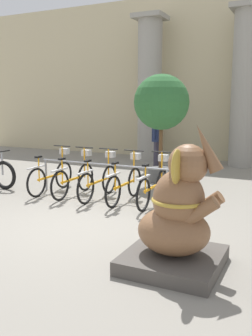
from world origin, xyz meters
TOP-DOWN VIEW (x-y plane):
  - ground_plane at (0.00, 0.00)m, footprint 60.00×60.00m
  - building_facade at (0.00, 8.60)m, footprint 20.00×0.20m
  - column_left at (-1.67, 7.60)m, footprint 1.09×1.09m
  - column_right at (1.67, 7.60)m, footprint 1.09×1.09m
  - bike_rack at (-0.50, 1.95)m, footprint 3.21×0.05m
  - bicycle_0 at (-1.81, 1.84)m, footprint 0.48×1.72m
  - bicycle_1 at (-1.15, 1.82)m, footprint 0.48×1.72m
  - bicycle_2 at (-0.50, 1.83)m, footprint 0.48×1.72m
  - bicycle_3 at (0.15, 1.82)m, footprint 0.48×1.72m
  - bicycle_4 at (0.80, 1.85)m, footprint 0.48×1.72m
  - elephant_statue at (2.19, -0.85)m, footprint 1.21×1.21m
  - person_pedestrian at (-0.82, 6.14)m, footprint 0.23×0.47m
  - potted_tree at (0.11, 4.09)m, footprint 1.45×1.45m

SIDE VIEW (x-z plane):
  - ground_plane at x=0.00m, z-range 0.00..0.00m
  - bicycle_0 at x=-1.81m, z-range -0.13..0.95m
  - bicycle_1 at x=-1.15m, z-range -0.13..0.95m
  - bicycle_2 at x=-0.50m, z-range -0.13..0.95m
  - bicycle_3 at x=0.15m, z-range -0.13..0.95m
  - bicycle_4 at x=0.80m, z-range -0.13..0.95m
  - bike_rack at x=-0.50m, z-range 0.21..0.98m
  - elephant_statue at x=2.19m, z-range -0.31..1.59m
  - person_pedestrian at x=-0.82m, z-range 0.18..1.94m
  - potted_tree at x=0.11m, z-range 0.60..3.45m
  - column_left at x=-1.67m, z-range 0.04..5.20m
  - column_right at x=1.67m, z-range 0.04..5.20m
  - building_facade at x=0.00m, z-range 0.00..6.00m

